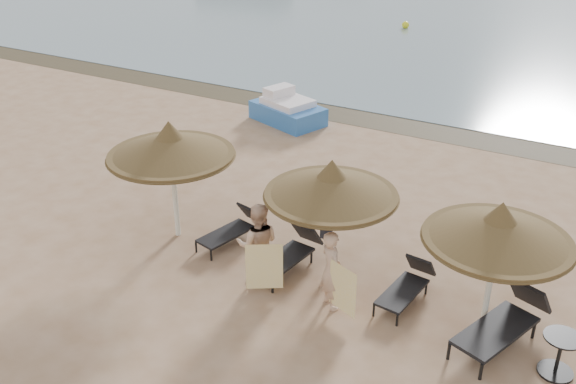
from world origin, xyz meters
name	(u,v)px	position (x,y,z in m)	size (l,w,h in m)	color
ground	(282,280)	(0.00, 0.00, 0.00)	(160.00, 160.00, 0.00)	tan
wet_sand_strip	(430,130)	(0.00, 9.40, 0.00)	(200.00, 1.60, 0.01)	#463B25
palapa_left	(170,146)	(-2.93, 0.43, 2.16)	(2.73, 2.73, 2.71)	white
palapa_center	(331,185)	(0.73, 0.59, 2.04)	(2.59, 2.59, 2.57)	white
palapa_right	(499,230)	(3.85, 0.51, 2.01)	(2.54, 2.54, 2.52)	white
lounger_far_left	(233,228)	(-1.70, 0.81, 0.32)	(0.89, 1.68, 0.72)	black
lounger_near_left	(291,252)	(-0.10, 0.52, 0.35)	(0.81, 1.82, 0.78)	black
lounger_near_right	(408,284)	(2.37, 0.65, 0.32)	(0.72, 1.64, 0.71)	black
lounger_far_right	(506,320)	(4.25, 0.31, 0.42)	(1.37, 2.20, 0.94)	black
side_table	(559,356)	(5.18, -0.11, 0.35)	(0.61, 0.61, 0.74)	black
person_left	(258,238)	(-0.38, -0.28, 1.01)	(0.93, 0.60, 2.02)	#D0A788
person_right	(331,264)	(1.19, -0.27, 0.93)	(0.85, 0.55, 1.85)	#D0A788
towel_left	(264,267)	(-0.03, -0.63, 0.68)	(0.61, 0.38, 0.98)	yellow
towel_right	(343,289)	(1.54, -0.52, 0.65)	(0.63, 0.27, 0.94)	yellow
bag_patterned	(334,210)	(0.73, 0.77, 1.42)	(0.36, 0.23, 0.43)	white
bag_dark	(326,231)	(0.73, 0.43, 1.12)	(0.24, 0.09, 0.33)	black
pedal_boat	(287,110)	(-4.29, 7.88, 0.40)	(2.65, 2.07, 1.08)	#2F6BB9
buoy_left	(405,25)	(-5.57, 22.61, 0.18)	(0.37, 0.37, 0.37)	#FCF81F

